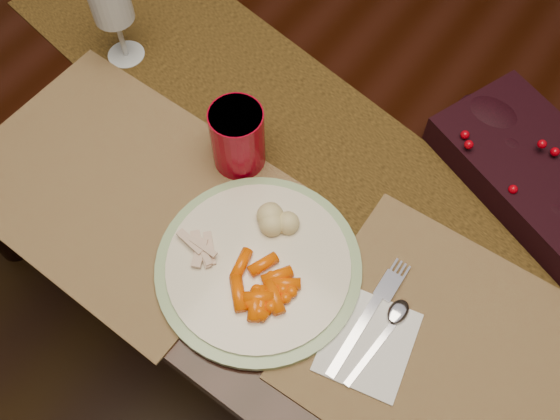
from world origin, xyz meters
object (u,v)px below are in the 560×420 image
Objects in this scene: centerpiece at (547,177)px; turkey_shreds at (201,244)px; wine_glass at (114,16)px; dinner_plate at (258,266)px; baby_carrots at (257,280)px; red_cup at (238,138)px; napkin at (368,342)px; dining_table at (356,233)px; placemat_main at (474,368)px; mashed_potatoes at (281,215)px.

centerpiece is 4.90× the size of turkey_shreds.
centerpiece is 1.88× the size of wine_glass.
baby_carrots is at bearing -56.64° from dinner_plate.
turkey_shreds is at bearing -178.45° from baby_carrots.
napkin is at bearing -22.54° from red_cup.
red_cup reaches higher than napkin.
dining_table is 0.49m from centerpiece.
dinner_plate is at bearing -126.87° from centerpiece.
placemat_main is 1.56× the size of dinner_plate.
wine_glass is (-0.43, 0.12, 0.06)m from mashed_potatoes.
baby_carrots reaches higher than placemat_main.
dining_table is 24.85× the size of turkey_shreds.
turkey_shreds is 0.63× the size of red_cup.
baby_carrots is (-0.31, -0.08, 0.03)m from placemat_main.
mashed_potatoes is at bearing 147.06° from napkin.
wine_glass is (-0.72, -0.17, 0.06)m from centerpiece.
red_cup is at bearing 145.29° from napkin.
mashed_potatoes is 0.63× the size of red_cup.
mashed_potatoes is 0.38× the size of wine_glass.
baby_carrots is 0.73× the size of napkin.
napkin is (0.20, -0.08, -0.03)m from mashed_potatoes.
dining_table is 15.64× the size of red_cup.
dinner_plate is 4.17× the size of turkey_shreds.
dining_table is at bearing -169.39° from centerpiece.
dinner_plate reaches higher than napkin.
red_cup is (-0.13, 0.06, 0.02)m from mashed_potatoes.
turkey_shreds is 0.28m from napkin.
wine_glass is at bearing 154.62° from baby_carrots.
dinner_plate is at bearing -92.46° from dining_table.
centerpiece is 0.48m from red_cup.
dining_table is at bearing 106.61° from napkin.
wine_glass is (-0.30, 0.06, 0.03)m from red_cup.
napkin reaches higher than placemat_main.
napkin is (0.17, 0.02, -0.02)m from baby_carrots.
red_cup is 0.31m from wine_glass.
wine_glass reaches higher than napkin.
mashed_potatoes is at bearing -25.29° from red_cup.
napkin is at bearing -160.03° from placemat_main.
baby_carrots is at bearing -45.71° from red_cup.
dining_table is at bearing 90.29° from baby_carrots.
mashed_potatoes is 0.13m from turkey_shreds.
placemat_main is 3.46× the size of napkin.
mashed_potatoes is at bearing -134.89° from centerpiece.
red_cup is (-0.33, 0.14, 0.06)m from napkin.
wine_glass is (-0.77, 0.14, 0.09)m from placemat_main.
dinner_plate is at bearing 123.36° from baby_carrots.
baby_carrots is at bearing 175.43° from napkin.
wine_glass reaches higher than placemat_main.
napkin is at bearing -0.08° from dinner_plate.
turkey_shreds reaches higher than dining_table.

